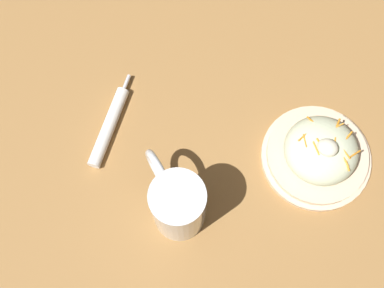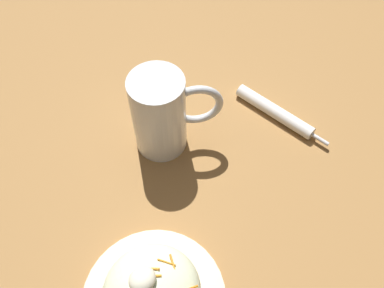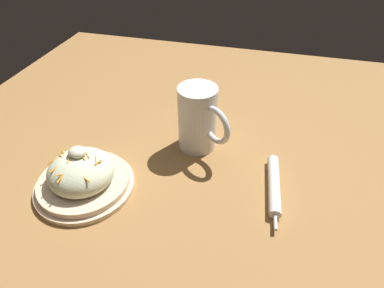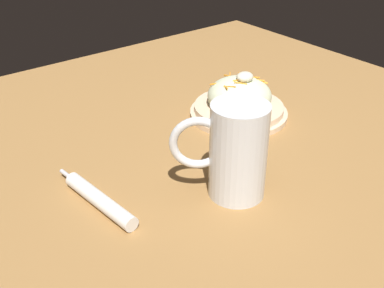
% 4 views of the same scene
% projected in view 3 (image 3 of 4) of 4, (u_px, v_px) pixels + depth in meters
% --- Properties ---
extents(ground_plane, '(1.43, 1.43, 0.00)m').
position_uv_depth(ground_plane, '(189.00, 158.00, 0.81)').
color(ground_plane, '#9E703D').
extents(salad_plate, '(0.22, 0.22, 0.11)m').
position_uv_depth(salad_plate, '(83.00, 177.00, 0.71)').
color(salad_plate, beige).
rests_on(salad_plate, ground_plane).
extents(beer_mug, '(0.14, 0.12, 0.17)m').
position_uv_depth(beer_mug, '(198.00, 121.00, 0.80)').
color(beer_mug, white).
rests_on(beer_mug, ground_plane).
extents(napkin_roll, '(0.04, 0.21, 0.03)m').
position_uv_depth(napkin_roll, '(274.00, 185.00, 0.72)').
color(napkin_roll, white).
rests_on(napkin_roll, ground_plane).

